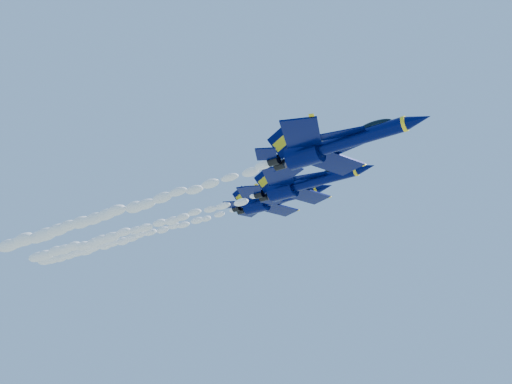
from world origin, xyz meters
The scene contains 6 objects.
jet_lead centered at (19.60, -15.41, 148.80)m, with size 18.83×15.44×7.00m.
smoke_trail_jet_lead centered at (-17.19, -15.41, 148.32)m, with size 57.48×2.40×2.16m, color white.
jet_second centered at (8.89, -2.48, 151.69)m, with size 18.75×15.38×6.97m.
smoke_trail_jet_second centered at (-27.86, -2.48, 151.21)m, with size 57.48×2.39×2.15m, color white.
jet_third centered at (-1.67, 6.40, 154.75)m, with size 19.04×15.62×7.07m.
smoke_trail_jet_third centered at (-38.55, 6.40, 154.26)m, with size 57.48×2.43×2.18m, color white.
Camera 1 is at (39.51, -60.81, 121.58)m, focal length 35.00 mm.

